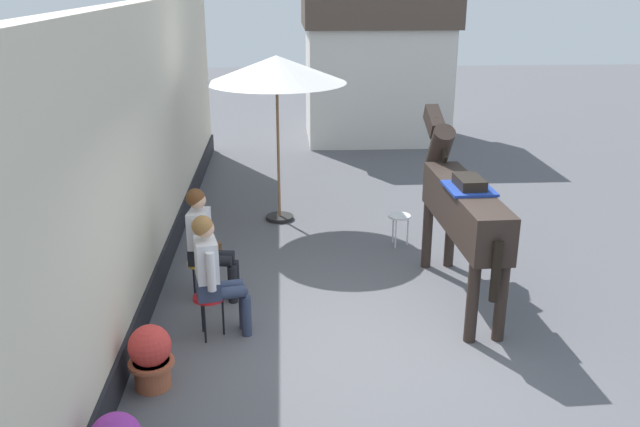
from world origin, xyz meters
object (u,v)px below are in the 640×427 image
object	(u,v)px
seated_visitor_near	(213,270)
flower_planter_middle	(151,356)
seated_visitor_far	(205,239)
spare_stool_white	(399,219)
cafe_parasol	(277,70)
satchel_bag	(211,251)
saddled_horse_center	(461,205)

from	to	relation	value
seated_visitor_near	flower_planter_middle	xyz separation A→B (m)	(-0.52, -0.93, -0.44)
seated_visitor_far	spare_stool_white	bearing A→B (deg)	30.92
cafe_parasol	flower_planter_middle	bearing A→B (deg)	-104.83
seated_visitor_near	spare_stool_white	xyz separation A→B (m)	(2.40, 2.44, -0.38)
seated_visitor_far	flower_planter_middle	size ratio (longest dim) A/B	2.17
seated_visitor_far	cafe_parasol	xyz separation A→B (m)	(0.86, 2.73, 1.59)
seated_visitor_near	seated_visitor_far	world-z (taller)	same
seated_visitor_near	satchel_bag	bearing A→B (deg)	97.15
cafe_parasol	spare_stool_white	world-z (taller)	cafe_parasol
flower_planter_middle	spare_stool_white	world-z (taller)	flower_planter_middle
seated_visitor_near	spare_stool_white	distance (m)	3.45
seated_visitor_near	spare_stool_white	size ratio (longest dim) A/B	3.02
seated_visitor_near	spare_stool_white	world-z (taller)	seated_visitor_near
seated_visitor_near	saddled_horse_center	bearing A→B (deg)	16.33
saddled_horse_center	cafe_parasol	distance (m)	3.72
seated_visitor_near	cafe_parasol	world-z (taller)	cafe_parasol
seated_visitor_far	spare_stool_white	xyz separation A→B (m)	(2.58, 1.55, -0.38)
spare_stool_white	satchel_bag	bearing A→B (deg)	-173.51
spare_stool_white	seated_visitor_far	bearing A→B (deg)	-149.08
seated_visitor_far	satchel_bag	world-z (taller)	seated_visitor_far
seated_visitor_near	satchel_bag	world-z (taller)	seated_visitor_near
flower_planter_middle	spare_stool_white	xyz separation A→B (m)	(2.92, 3.37, 0.07)
seated_visitor_far	cafe_parasol	world-z (taller)	cafe_parasol
saddled_horse_center	seated_visitor_far	bearing A→B (deg)	178.70
seated_visitor_far	cafe_parasol	size ratio (longest dim) A/B	0.54
cafe_parasol	satchel_bag	distance (m)	2.87
seated_visitor_near	flower_planter_middle	distance (m)	1.15
seated_visitor_far	spare_stool_white	size ratio (longest dim) A/B	3.02
saddled_horse_center	spare_stool_white	xyz separation A→B (m)	(-0.42, 1.61, -0.76)
spare_stool_white	satchel_bag	distance (m)	2.71
cafe_parasol	spare_stool_white	xyz separation A→B (m)	(1.72, -1.18, -1.96)
seated_visitor_near	flower_planter_middle	world-z (taller)	seated_visitor_near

